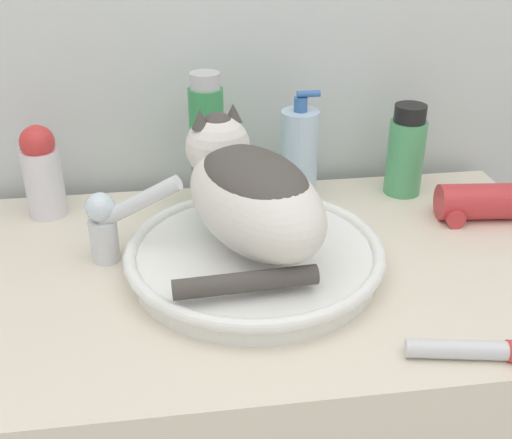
% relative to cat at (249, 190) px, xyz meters
% --- Properties ---
extents(wall_back, '(8.00, 0.05, 2.40)m').
position_rel_cat_xyz_m(wall_back, '(0.02, 0.35, 0.18)').
color(wall_back, silver).
rests_on(wall_back, ground_plane).
extents(sink_basin, '(0.39, 0.39, 0.04)m').
position_rel_cat_xyz_m(sink_basin, '(0.01, -0.01, -0.10)').
color(sink_basin, white).
rests_on(sink_basin, vanity_counter).
extents(cat, '(0.25, 0.33, 0.18)m').
position_rel_cat_xyz_m(cat, '(0.00, 0.00, 0.00)').
color(cat, silver).
rests_on(cat, sink_basin).
extents(faucet, '(0.15, 0.07, 0.15)m').
position_rel_cat_xyz_m(faucet, '(-0.21, 0.04, -0.06)').
color(faucet, silver).
rests_on(faucet, vanity_counter).
extents(lotion_bottle_white, '(0.07, 0.07, 0.17)m').
position_rel_cat_xyz_m(lotion_bottle_white, '(-0.33, 0.22, -0.05)').
color(lotion_bottle_white, silver).
rests_on(lotion_bottle_white, vanity_counter).
extents(soap_pump_bottle, '(0.07, 0.07, 0.21)m').
position_rel_cat_xyz_m(soap_pump_bottle, '(0.12, 0.22, -0.04)').
color(soap_pump_bottle, silver).
rests_on(soap_pump_bottle, vanity_counter).
extents(shampoo_bottle_tall, '(0.06, 0.06, 0.24)m').
position_rel_cat_xyz_m(shampoo_bottle_tall, '(-0.05, 0.22, -0.01)').
color(shampoo_bottle_tall, '#338C4C').
rests_on(shampoo_bottle_tall, vanity_counter).
extents(mouthwash_bottle, '(0.07, 0.07, 0.17)m').
position_rel_cat_xyz_m(mouthwash_bottle, '(0.32, 0.22, -0.05)').
color(mouthwash_bottle, '#4CA366').
rests_on(mouthwash_bottle, vanity_counter).
extents(cream_tube, '(0.15, 0.05, 0.03)m').
position_rel_cat_xyz_m(cream_tube, '(0.24, -0.25, -0.12)').
color(cream_tube, silver).
rests_on(cream_tube, vanity_counter).
extents(hair_dryer, '(0.17, 0.09, 0.06)m').
position_rel_cat_xyz_m(hair_dryer, '(0.42, 0.10, -0.10)').
color(hair_dryer, '#C63338').
rests_on(hair_dryer, vanity_counter).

